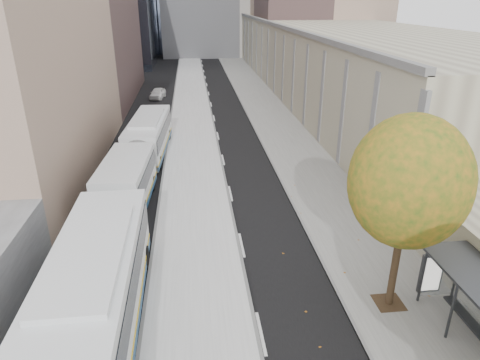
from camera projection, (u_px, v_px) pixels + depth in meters
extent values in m
cube|color=#BEBEBE|center=(192.00, 139.00, 36.16)|extent=(4.25, 150.00, 0.15)
cube|color=gray|center=(285.00, 137.00, 36.99)|extent=(4.75, 150.00, 0.08)
cube|color=gray|center=(321.00, 50.00, 63.10)|extent=(18.00, 92.00, 8.00)
cube|color=#383A3F|center=(479.00, 278.00, 14.22)|extent=(1.90, 4.40, 0.10)
cylinder|color=black|center=(394.00, 268.00, 16.19)|extent=(0.28, 0.28, 3.24)
sphere|color=#205617|center=(409.00, 182.00, 14.79)|extent=(4.20, 4.20, 4.20)
cube|color=silver|center=(141.00, 153.00, 29.03)|extent=(3.41, 16.76, 2.77)
cube|color=black|center=(140.00, 146.00, 28.83)|extent=(3.43, 16.10, 0.96)
cube|color=#208065|center=(125.00, 214.00, 21.58)|extent=(1.76, 0.17, 1.07)
imported|color=white|center=(158.00, 93.00, 50.95)|extent=(1.99, 3.80, 1.23)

